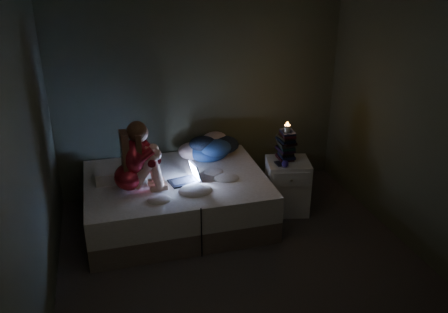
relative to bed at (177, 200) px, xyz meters
name	(u,v)px	position (x,y,z in m)	size (l,w,h in m)	color
floor	(246,271)	(0.49, -1.10, -0.29)	(3.60, 3.80, 0.02)	#312B28
wall_back	(201,92)	(0.49, 0.81, 1.02)	(3.60, 0.02, 2.60)	#3C4330
wall_front	(361,286)	(0.49, -3.01, 1.02)	(3.60, 0.02, 2.60)	#3C4330
wall_left	(30,173)	(-1.32, -1.10, 1.02)	(0.02, 3.80, 2.60)	#3C4330
wall_right	(425,130)	(2.30, -1.10, 1.02)	(0.02, 3.80, 2.60)	#3C4330
bed	(177,200)	(0.00, 0.00, 0.00)	(2.01, 1.51, 0.55)	#B4AEA1
pillow	(117,173)	(-0.64, 0.16, 0.34)	(0.46, 0.33, 0.13)	white
woman	(127,158)	(-0.52, -0.17, 0.66)	(0.48, 0.31, 0.77)	maroon
laptop	(183,173)	(0.07, -0.12, 0.39)	(0.32, 0.23, 0.23)	black
clothes_pile	(208,146)	(0.48, 0.43, 0.44)	(0.54, 0.43, 0.32)	navy
nightstand	(287,186)	(1.32, -0.10, 0.05)	(0.49, 0.43, 0.65)	silver
book_stack	(286,145)	(1.30, -0.04, 0.55)	(0.19, 0.25, 0.36)	black
candle	(287,127)	(1.30, -0.04, 0.77)	(0.07, 0.07, 0.08)	beige
phone	(281,165)	(1.19, -0.18, 0.38)	(0.07, 0.14, 0.01)	black
blue_orb	(288,164)	(1.25, -0.26, 0.41)	(0.08, 0.08, 0.08)	navy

